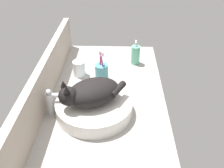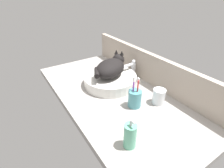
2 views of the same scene
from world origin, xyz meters
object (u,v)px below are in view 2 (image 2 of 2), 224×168
at_px(sink_basin, 110,80).
at_px(water_glass, 159,97).
at_px(cat, 111,67).
at_px(faucet, 132,68).
at_px(toothbrush_cup, 135,98).
at_px(soap_dispenser, 130,136).

distance_m(sink_basin, water_glass, 0.36).
height_order(sink_basin, water_glass, water_glass).
relative_size(cat, faucet, 2.22).
xyz_separation_m(faucet, toothbrush_cup, (0.29, -0.21, -0.02)).
height_order(sink_basin, soap_dispenser, soap_dispenser).
bearing_deg(cat, soap_dispenser, -24.40).
xyz_separation_m(sink_basin, water_glass, (0.34, 0.12, 0.01)).
distance_m(soap_dispenser, water_glass, 0.37).
xyz_separation_m(sink_basin, soap_dispenser, (0.50, -0.22, 0.03)).
relative_size(cat, water_glass, 3.28).
xyz_separation_m(sink_basin, faucet, (-0.01, 0.20, 0.04)).
distance_m(sink_basin, faucet, 0.20).
bearing_deg(water_glass, soap_dispenser, -65.02).
distance_m(cat, soap_dispenser, 0.56).
bearing_deg(faucet, soap_dispenser, -39.34).
height_order(faucet, soap_dispenser, soap_dispenser).
xyz_separation_m(soap_dispenser, water_glass, (-0.16, 0.34, -0.02)).
bearing_deg(toothbrush_cup, sink_basin, 176.55).
distance_m(soap_dispenser, toothbrush_cup, 0.29).
height_order(faucet, toothbrush_cup, toothbrush_cup).
bearing_deg(sink_basin, soap_dispenser, -23.59).
distance_m(cat, water_glass, 0.37).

